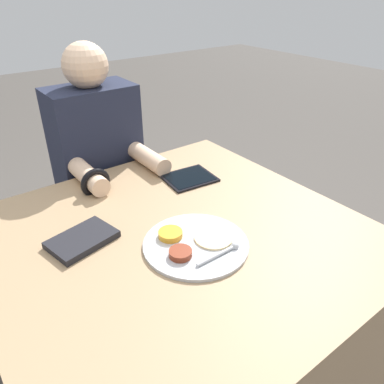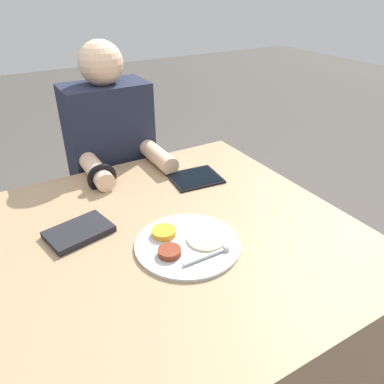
{
  "view_description": "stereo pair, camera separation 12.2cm",
  "coord_description": "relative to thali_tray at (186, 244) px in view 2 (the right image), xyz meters",
  "views": [
    {
      "loc": [
        -0.51,
        -0.75,
        1.37
      ],
      "look_at": [
        0.12,
        0.09,
        0.76
      ],
      "focal_mm": 35.0,
      "sensor_mm": 36.0,
      "label": 1
    },
    {
      "loc": [
        -0.41,
        -0.82,
        1.37
      ],
      "look_at": [
        0.12,
        0.09,
        0.76
      ],
      "focal_mm": 35.0,
      "sensor_mm": 36.0,
      "label": 2
    }
  ],
  "objects": [
    {
      "name": "tablet_device",
      "position": [
        0.23,
        0.34,
        -0.0
      ],
      "size": [
        0.2,
        0.17,
        0.01
      ],
      "color": "black",
      "rests_on": "dining_table"
    },
    {
      "name": "person_diner",
      "position": [
        0.04,
        0.72,
        -0.16
      ],
      "size": [
        0.36,
        0.43,
        1.17
      ],
      "color": "black",
      "rests_on": "ground_plane"
    },
    {
      "name": "ground_plane",
      "position": [
        -0.01,
        0.08,
        -0.71
      ],
      "size": [
        12.0,
        12.0,
        0.0
      ],
      "primitive_type": "plane",
      "color": "#4C4742"
    },
    {
      "name": "red_notebook",
      "position": [
        -0.25,
        0.21,
        0.0
      ],
      "size": [
        0.21,
        0.16,
        0.02
      ],
      "color": "silver",
      "rests_on": "dining_table"
    },
    {
      "name": "thali_tray",
      "position": [
        0.0,
        0.0,
        0.0
      ],
      "size": [
        0.3,
        0.3,
        0.03
      ],
      "color": "#B7BABF",
      "rests_on": "dining_table"
    },
    {
      "name": "dining_table",
      "position": [
        -0.01,
        0.08,
        -0.36
      ],
      "size": [
        1.08,
        1.05,
        0.7
      ],
      "color": "#9E7F5B",
      "rests_on": "ground_plane"
    }
  ]
}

